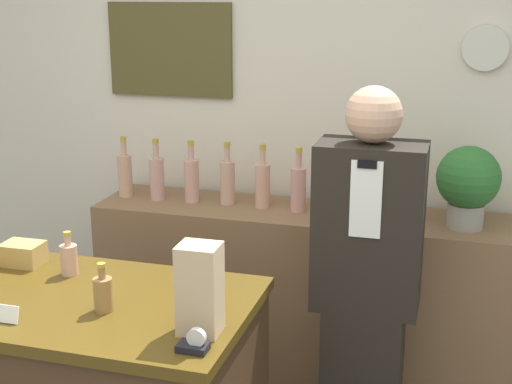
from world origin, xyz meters
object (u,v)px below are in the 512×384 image
(shopkeeper, at_px, (366,292))
(paper_bag, at_px, (200,289))
(potted_plant, at_px, (468,182))
(tape_dispenser, at_px, (194,344))

(shopkeeper, relative_size, paper_bag, 5.79)
(shopkeeper, bearing_deg, potted_plant, 53.22)
(potted_plant, height_order, tape_dispenser, potted_plant)
(shopkeeper, relative_size, potted_plant, 4.49)
(potted_plant, xyz_separation_m, paper_bag, (-0.77, -1.26, -0.07))
(paper_bag, relative_size, tape_dispenser, 3.14)
(potted_plant, distance_m, tape_dispenser, 1.58)
(shopkeeper, xyz_separation_m, paper_bag, (-0.40, -0.78, 0.29))
(potted_plant, bearing_deg, paper_bag, -121.31)
(shopkeeper, xyz_separation_m, tape_dispenser, (-0.38, -0.89, 0.17))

